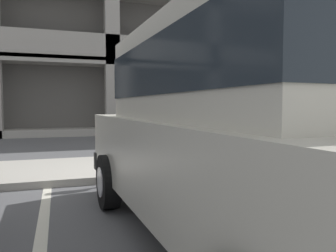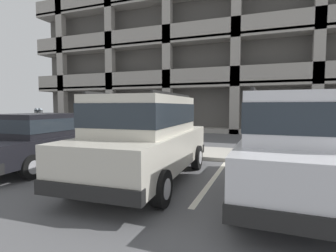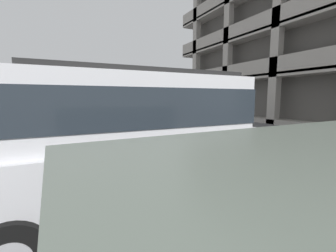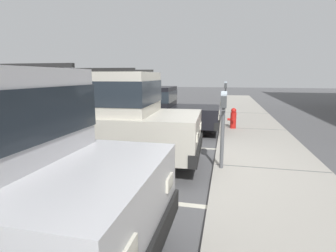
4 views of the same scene
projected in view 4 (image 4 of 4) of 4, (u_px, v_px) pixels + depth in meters
The scene contains 8 objects.
ground_plane at pixel (204, 172), 5.41m from camera, with size 80.00×80.00×0.10m.
sidewalk at pixel (271, 171), 5.11m from camera, with size 40.00×2.20×0.12m.
parking_stall_lines at pixel (107, 196), 4.18m from camera, with size 12.81×4.80×0.01m.
silver_suv at pixel (88, 114), 5.62m from camera, with size 2.17×4.86×2.03m.
red_sedan at pixel (150, 108), 8.90m from camera, with size 1.89×4.51×1.54m.
parking_meter_near at pixel (223, 112), 4.94m from camera, with size 0.35×0.12×1.49m.
parking_meter_far at pixel (225, 91), 11.01m from camera, with size 0.35×0.12×1.55m.
fire_hydrant at pixel (233, 118), 8.97m from camera, with size 0.30×0.30×0.70m.
Camera 4 is at (5.18, 0.40, 1.90)m, focal length 28.00 mm.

